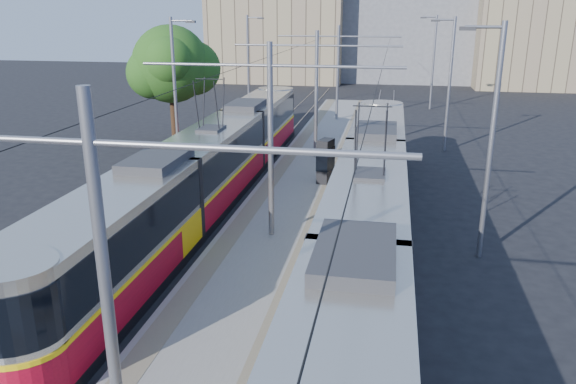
# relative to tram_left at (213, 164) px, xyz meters

# --- Properties ---
(ground) EXTENTS (160.00, 160.00, 0.00)m
(ground) POSITION_rel_tram_left_xyz_m (3.60, -12.21, -1.71)
(ground) COLOR black
(ground) RESTS_ON ground
(platform) EXTENTS (4.00, 50.00, 0.30)m
(platform) POSITION_rel_tram_left_xyz_m (3.60, 4.79, -1.56)
(platform) COLOR gray
(platform) RESTS_ON ground
(tactile_strip_left) EXTENTS (0.70, 50.00, 0.01)m
(tactile_strip_left) POSITION_rel_tram_left_xyz_m (2.15, 4.79, -1.40)
(tactile_strip_left) COLOR gray
(tactile_strip_left) RESTS_ON platform
(tactile_strip_right) EXTENTS (0.70, 50.00, 0.01)m
(tactile_strip_right) POSITION_rel_tram_left_xyz_m (5.05, 4.79, -1.40)
(tactile_strip_right) COLOR gray
(tactile_strip_right) RESTS_ON platform
(rails) EXTENTS (8.71, 70.00, 0.03)m
(rails) POSITION_rel_tram_left_xyz_m (3.60, 4.79, -1.69)
(rails) COLOR gray
(rails) RESTS_ON ground
(tram_left) EXTENTS (2.43, 30.03, 5.50)m
(tram_left) POSITION_rel_tram_left_xyz_m (0.00, 0.00, 0.00)
(tram_left) COLOR black
(tram_left) RESTS_ON ground
(tram_right) EXTENTS (2.43, 32.15, 5.50)m
(tram_right) POSITION_rel_tram_left_xyz_m (7.20, -6.03, 0.15)
(tram_right) COLOR black
(tram_right) RESTS_ON ground
(catenary) EXTENTS (9.20, 70.00, 7.00)m
(catenary) POSITION_rel_tram_left_xyz_m (3.60, 1.94, 2.82)
(catenary) COLOR gray
(catenary) RESTS_ON platform
(street_lamps) EXTENTS (15.18, 38.22, 8.00)m
(street_lamps) POSITION_rel_tram_left_xyz_m (3.60, 8.79, 2.47)
(street_lamps) COLOR gray
(street_lamps) RESTS_ON ground
(shelter) EXTENTS (0.84, 1.09, 2.14)m
(shelter) POSITION_rel_tram_left_xyz_m (4.77, 2.81, -0.29)
(shelter) COLOR black
(shelter) RESTS_ON platform
(tree) EXTENTS (5.19, 4.80, 7.54)m
(tree) POSITION_rel_tram_left_xyz_m (-5.35, 9.96, 3.39)
(tree) COLOR #382314
(tree) RESTS_ON ground
(building_left) EXTENTS (16.32, 12.24, 12.11)m
(building_left) POSITION_rel_tram_left_xyz_m (-6.40, 47.79, 4.36)
(building_left) COLOR gray
(building_left) RESTS_ON ground
(building_centre) EXTENTS (18.36, 14.28, 15.29)m
(building_centre) POSITION_rel_tram_left_xyz_m (9.60, 51.79, 5.95)
(building_centre) COLOR gray
(building_centre) RESTS_ON ground
(building_right) EXTENTS (14.28, 10.20, 10.68)m
(building_right) POSITION_rel_tram_left_xyz_m (23.60, 45.79, 3.64)
(building_right) COLOR gray
(building_right) RESTS_ON ground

